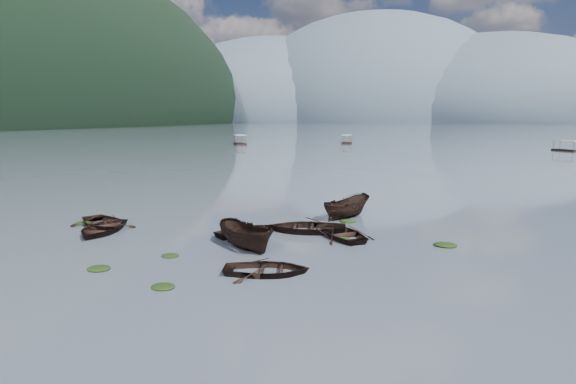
% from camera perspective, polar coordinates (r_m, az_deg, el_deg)
% --- Properties ---
extents(ground_plane, '(2400.00, 2400.00, 0.00)m').
position_cam_1_polar(ground_plane, '(20.51, -8.80, -10.82)').
color(ground_plane, '#515965').
extents(haze_mtn_a, '(520.00, 520.00, 280.00)m').
position_cam_1_polar(haze_mtn_a, '(955.92, -1.41, 8.89)').
color(haze_mtn_a, '#475666').
rests_on(haze_mtn_a, ground).
extents(haze_mtn_b, '(520.00, 520.00, 340.00)m').
position_cam_1_polar(haze_mtn_b, '(920.13, 10.78, 8.71)').
color(haze_mtn_b, '#475666').
rests_on(haze_mtn_b, ground).
extents(haze_mtn_c, '(520.00, 520.00, 260.00)m').
position_cam_1_polar(haze_mtn_c, '(927.09, 23.33, 8.13)').
color(haze_mtn_c, '#475666').
rests_on(haze_mtn_c, ground).
extents(rowboat_0, '(3.84, 4.90, 0.92)m').
position_cam_1_polar(rowboat_0, '(30.38, -22.56, -4.78)').
color(rowboat_0, black).
rests_on(rowboat_0, ground).
extents(rowboat_1, '(4.76, 4.92, 0.83)m').
position_cam_1_polar(rowboat_1, '(27.78, -5.20, -5.37)').
color(rowboat_1, black).
rests_on(rowboat_1, ground).
extents(rowboat_2, '(4.63, 4.07, 1.74)m').
position_cam_1_polar(rowboat_2, '(24.72, -5.26, -7.23)').
color(rowboat_2, black).
rests_on(rowboat_2, ground).
extents(rowboat_3, '(4.97, 5.20, 0.88)m').
position_cam_1_polar(rowboat_3, '(27.28, 6.77, -5.67)').
color(rowboat_3, black).
rests_on(rowboat_3, ground).
extents(rowboat_4, '(4.48, 3.64, 0.82)m').
position_cam_1_polar(rowboat_4, '(20.90, -2.71, -10.33)').
color(rowboat_4, black).
rests_on(rowboat_4, ground).
extents(rowboat_6, '(5.70, 5.31, 0.96)m').
position_cam_1_polar(rowboat_6, '(31.84, -22.36, -4.14)').
color(rowboat_6, black).
rests_on(rowboat_6, ground).
extents(rowboat_7, '(5.36, 4.23, 1.00)m').
position_cam_1_polar(rowboat_7, '(28.33, 2.40, -5.05)').
color(rowboat_7, black).
rests_on(rowboat_7, ground).
extents(rowboat_8, '(3.85, 4.78, 1.76)m').
position_cam_1_polar(rowboat_8, '(32.51, 7.44, -3.24)').
color(rowboat_8, black).
rests_on(rowboat_8, ground).
extents(weed_clump_0, '(1.12, 0.91, 0.24)m').
position_cam_1_polar(weed_clump_0, '(23.18, -22.88, -9.08)').
color(weed_clump_0, black).
rests_on(weed_clump_0, ground).
extents(weed_clump_1, '(0.93, 0.75, 0.21)m').
position_cam_1_polar(weed_clump_1, '(24.11, -14.73, -7.93)').
color(weed_clump_1, black).
rests_on(weed_clump_1, ground).
extents(weed_clump_2, '(1.04, 0.83, 0.23)m').
position_cam_1_polar(weed_clump_2, '(19.94, -15.58, -11.66)').
color(weed_clump_2, black).
rests_on(weed_clump_2, ground).
extents(weed_clump_3, '(0.90, 0.76, 0.20)m').
position_cam_1_polar(weed_clump_3, '(26.64, 6.98, -6.04)').
color(weed_clump_3, black).
rests_on(weed_clump_3, ground).
extents(weed_clump_4, '(1.27, 1.01, 0.26)m').
position_cam_1_polar(weed_clump_4, '(26.65, 19.33, -6.50)').
color(weed_clump_4, black).
rests_on(weed_clump_4, ground).
extents(weed_clump_5, '(1.13, 0.91, 0.24)m').
position_cam_1_polar(weed_clump_5, '(33.29, -24.58, -3.72)').
color(weed_clump_5, black).
rests_on(weed_clump_5, ground).
extents(weed_clump_6, '(1.03, 0.86, 0.21)m').
position_cam_1_polar(weed_clump_6, '(28.17, -6.08, -5.17)').
color(weed_clump_6, black).
rests_on(weed_clump_6, ground).
extents(weed_clump_7, '(1.10, 0.88, 0.24)m').
position_cam_1_polar(weed_clump_7, '(31.15, 7.60, -3.80)').
color(weed_clump_7, black).
rests_on(weed_clump_7, ground).
extents(pontoon_left, '(5.57, 6.97, 2.48)m').
position_cam_1_polar(pontoon_left, '(124.41, -6.11, 6.03)').
color(pontoon_left, black).
rests_on(pontoon_left, ground).
extents(pontoon_centre, '(2.78, 6.27, 2.37)m').
position_cam_1_polar(pontoon_centre, '(128.68, 7.45, 6.11)').
color(pontoon_centre, black).
rests_on(pontoon_centre, ground).
extents(pontoon_right, '(5.03, 6.04, 2.17)m').
position_cam_1_polar(pontoon_right, '(115.83, 31.83, 4.44)').
color(pontoon_right, black).
rests_on(pontoon_right, ground).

